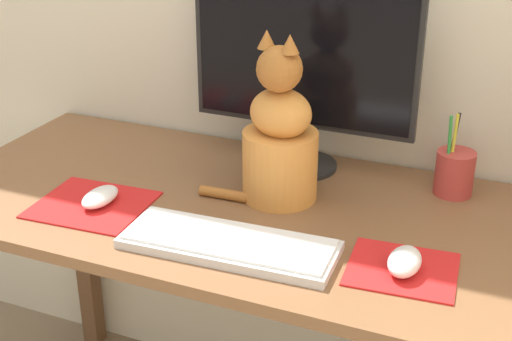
{
  "coord_description": "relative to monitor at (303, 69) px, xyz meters",
  "views": [
    {
      "loc": [
        0.48,
        -1.22,
        1.44
      ],
      "look_at": [
        -0.0,
        -0.06,
        0.86
      ],
      "focal_mm": 50.0,
      "sensor_mm": 36.0,
      "label": 1
    }
  ],
  "objects": [
    {
      "name": "mousepad_left",
      "position": [
        -0.34,
        -0.35,
        -0.24
      ],
      "size": [
        0.24,
        0.21,
        0.0
      ],
      "rotation": [
        0.0,
        0.0,
        0.05
      ],
      "color": "red",
      "rests_on": "desk"
    },
    {
      "name": "desk",
      "position": [
        0.01,
        -0.22,
        -0.34
      ],
      "size": [
        1.49,
        0.64,
        0.75
      ],
      "color": "brown",
      "rests_on": "ground_plane"
    },
    {
      "name": "cat",
      "position": [
        0.01,
        -0.17,
        -0.1
      ],
      "size": [
        0.26,
        0.2,
        0.36
      ],
      "rotation": [
        0.0,
        0.0,
        -0.31
      ],
      "color": "#D6893D",
      "rests_on": "desk"
    },
    {
      "name": "computer_mouse_right",
      "position": [
        0.32,
        -0.36,
        -0.21
      ],
      "size": [
        0.06,
        0.1,
        0.04
      ],
      "color": "white",
      "rests_on": "mousepad_right"
    },
    {
      "name": "keyboard",
      "position": [
        0.0,
        -0.4,
        -0.23
      ],
      "size": [
        0.41,
        0.16,
        0.02
      ],
      "rotation": [
        0.0,
        0.0,
        0.05
      ],
      "color": "silver",
      "rests_on": "desk"
    },
    {
      "name": "computer_mouse_left",
      "position": [
        -0.32,
        -0.34,
        -0.22
      ],
      "size": [
        0.06,
        0.1,
        0.03
      ],
      "color": "white",
      "rests_on": "mousepad_left"
    },
    {
      "name": "mousepad_right",
      "position": [
        0.32,
        -0.35,
        -0.24
      ],
      "size": [
        0.2,
        0.18,
        0.0
      ],
      "rotation": [
        0.0,
        0.0,
        0.08
      ],
      "color": "red",
      "rests_on": "desk"
    },
    {
      "name": "monitor",
      "position": [
        0.0,
        0.0,
        0.0
      ],
      "size": [
        0.52,
        0.17,
        0.42
      ],
      "color": "black",
      "rests_on": "desk"
    },
    {
      "name": "pen_cup",
      "position": [
        0.35,
        -0.0,
        -0.19
      ],
      "size": [
        0.08,
        0.08,
        0.18
      ],
      "color": "#B23833",
      "rests_on": "desk"
    }
  ]
}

